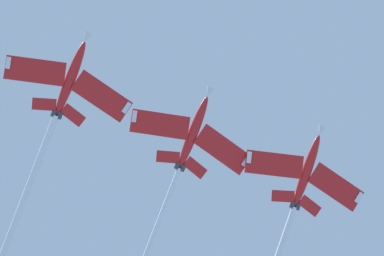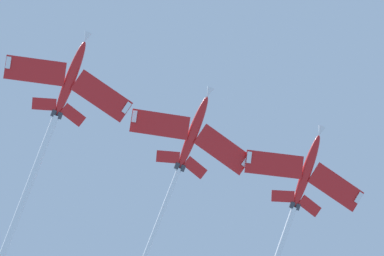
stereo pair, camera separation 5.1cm
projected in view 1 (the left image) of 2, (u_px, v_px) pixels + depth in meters
name	position (u px, v px, depth m)	size (l,w,h in m)	color
jet_inner_left	(296.00, 201.00, 126.56)	(29.45, 23.29, 14.50)	red
jet_centre	(186.00, 151.00, 125.01)	(26.05, 21.85, 13.31)	red
jet_inner_right	(55.00, 120.00, 120.88)	(30.73, 24.49, 15.02)	red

